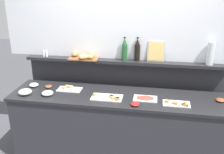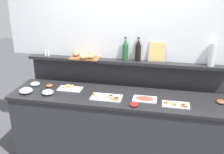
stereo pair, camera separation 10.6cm
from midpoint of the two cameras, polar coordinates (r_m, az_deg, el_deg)
The scene contains 21 objects.
ground_plane at distance 4.25m, azimuth 1.95°, elevation -12.27°, with size 12.00×12.00×0.00m, color #4C4C51.
buffet_counter at distance 3.49m, azimuth 0.65°, elevation -11.09°, with size 2.75×0.66×0.94m.
back_ledge_unit at distance 3.84m, azimuth 1.87°, elevation -4.67°, with size 2.75×0.22×1.27m.
upper_wall_panel at distance 3.51m, azimuth 2.18°, elevation 14.54°, with size 3.35×0.08×1.33m, color white.
sandwich_platter_side at distance 3.13m, azimuth 12.94°, elevation -5.64°, with size 0.31×0.17×0.04m.
sandwich_platter_front at distance 3.50m, azimuth -10.14°, elevation -2.53°, with size 0.31×0.17×0.04m.
sandwich_platter_rear at distance 3.21m, azimuth -1.76°, elevation -4.45°, with size 0.38×0.21×0.04m.
cold_cuts_platter at distance 3.20m, azimuth 6.28°, elevation -4.62°, with size 0.28×0.18×0.02m.
glass_bowl_large at distance 3.49m, azimuth -19.15°, elevation -3.10°, with size 0.17×0.17×0.07m.
glass_bowl_medium at distance 3.39m, azimuth -14.69°, elevation -3.45°, with size 0.14×0.14×0.06m.
glass_bowl_small at distance 3.70m, azimuth -17.37°, elevation -1.67°, with size 0.12×0.12×0.05m.
condiment_bowl_teal at distance 3.62m, azimuth -14.40°, elevation -1.98°, with size 0.10×0.10×0.03m, color brown.
condiment_bowl_cream at distance 3.03m, azimuth 4.01°, elevation -5.90°, with size 0.10×0.10×0.04m, color red.
condiment_bowl_red at distance 3.35m, azimuth 21.63°, elevation -4.67°, with size 0.11×0.11×0.04m, color brown.
wine_bottle_green at distance 3.52m, azimuth 1.88°, elevation 5.89°, with size 0.08×0.08×0.32m.
wine_bottle_dark at distance 3.52m, azimuth 4.64°, elevation 5.83°, with size 0.08×0.08×0.32m.
salt_shaker at distance 3.86m, azimuth -15.39°, elevation 4.96°, with size 0.03×0.03×0.09m.
pepper_shaker at distance 3.84m, azimuth -14.79°, elevation 4.95°, with size 0.03×0.03×0.09m.
bread_basket at distance 3.63m, azimuth -6.81°, elevation 4.46°, with size 0.40×0.28×0.08m.
framed_picture at distance 3.52m, azimuth 8.65°, elevation 5.51°, with size 0.22×0.06×0.27m.
water_carafe at distance 3.53m, azimuth 19.79°, elevation 4.81°, with size 0.09×0.09×0.30m, color silver.
Camera 1 is at (0.42, -2.94, 2.31)m, focal length 42.17 mm.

